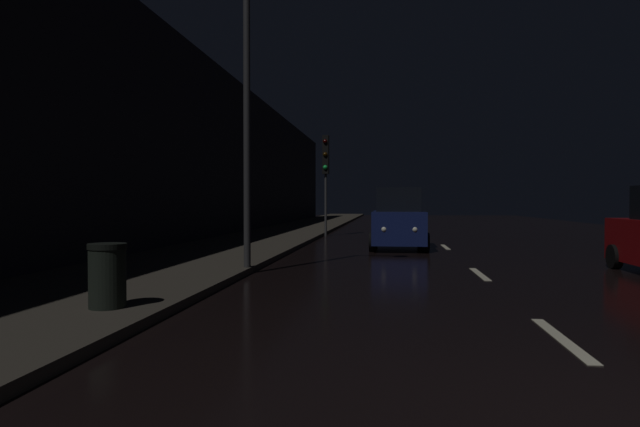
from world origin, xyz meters
The scene contains 8 objects.
ground centered at (0.00, 24.50, -0.01)m, with size 27.38×84.00×0.02m, color black.
sidewalk_left centered at (-7.49, 24.50, 0.07)m, with size 4.40×84.00×0.15m, color #38332B.
building_facade_left centered at (-10.09, 21.00, 3.93)m, with size 0.80×63.00×7.85m, color black.
lane_centerline centered at (0.00, 9.56, 0.01)m, with size 0.16×15.87×0.01m.
traffic_light_far_left centered at (-5.19, 22.74, 3.62)m, with size 0.31×0.46×4.97m.
streetlamp_overhead centered at (-4.93, 8.46, 4.76)m, with size 1.70×0.44×7.19m.
trash_bin_curbside centered at (-6.13, 3.44, 0.62)m, with size 0.55×0.55×0.93m.
car_approaching_headlights centered at (-1.75, 16.08, 1.00)m, with size 2.01×4.35×2.19m.
Camera 1 is at (-2.10, -3.92, 1.68)m, focal length 30.49 mm.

